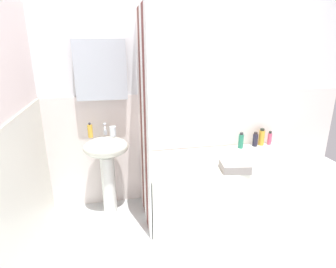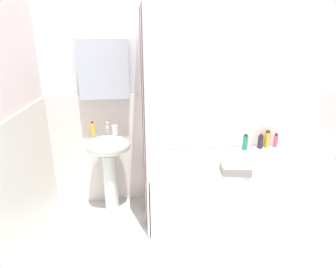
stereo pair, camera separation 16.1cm
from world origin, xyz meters
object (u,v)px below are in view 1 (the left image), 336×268
(sink, at_px, (107,159))
(bathtub, at_px, (222,184))
(soap_dispenser, at_px, (90,131))
(conditioner_bottle, at_px, (255,140))
(toothbrush_cup, at_px, (113,131))
(body_wash_bottle, at_px, (262,137))
(shampoo_bottle, at_px, (270,138))
(lotion_bottle, at_px, (241,141))
(towel_folded, at_px, (235,166))

(sink, distance_m, bathtub, 1.22)
(sink, distance_m, soap_dispenser, 0.32)
(bathtub, relative_size, conditioner_bottle, 9.54)
(sink, xyz_separation_m, soap_dispenser, (-0.14, 0.05, 0.29))
(toothbrush_cup, xyz_separation_m, body_wash_bottle, (1.69, 0.10, -0.21))
(soap_dispenser, xyz_separation_m, bathtub, (1.31, -0.22, -0.61))
(shampoo_bottle, bearing_deg, conditioner_bottle, -176.45)
(sink, xyz_separation_m, bathtub, (1.17, -0.18, -0.32))
(soap_dispenser, distance_m, bathtub, 1.46)
(sink, height_order, shampoo_bottle, sink)
(body_wash_bottle, bearing_deg, shampoo_bottle, -4.49)
(sink, relative_size, shampoo_bottle, 5.12)
(soap_dispenser, xyz_separation_m, lotion_bottle, (1.62, 0.05, -0.24))
(sink, height_order, body_wash_bottle, sink)
(towel_folded, bearing_deg, body_wash_bottle, 43.77)
(bathtub, height_order, towel_folded, towel_folded)
(soap_dispenser, distance_m, toothbrush_cup, 0.22)
(shampoo_bottle, relative_size, towel_folded, 0.63)
(soap_dispenser, height_order, lotion_bottle, soap_dispenser)
(bathtub, relative_size, body_wash_bottle, 8.06)
(toothbrush_cup, height_order, body_wash_bottle, toothbrush_cup)
(soap_dispenser, xyz_separation_m, body_wash_bottle, (1.90, 0.09, -0.23))
(conditioner_bottle, bearing_deg, toothbrush_cup, -177.14)
(lotion_bottle, bearing_deg, bathtub, -139.52)
(sink, xyz_separation_m, towel_folded, (1.17, -0.43, -0.00))
(shampoo_bottle, bearing_deg, towel_folded, -141.06)
(sink, bearing_deg, bathtub, -8.53)
(sink, bearing_deg, body_wash_bottle, 4.53)
(conditioner_bottle, bearing_deg, shampoo_bottle, 3.55)
(soap_dispenser, height_order, toothbrush_cup, soap_dispenser)
(sink, distance_m, toothbrush_cup, 0.28)
(soap_dispenser, height_order, body_wash_bottle, soap_dispenser)
(body_wash_bottle, xyz_separation_m, conditioner_bottle, (-0.09, -0.02, -0.02))
(toothbrush_cup, bearing_deg, conditioner_bottle, 2.86)
(lotion_bottle, height_order, towel_folded, lotion_bottle)
(body_wash_bottle, height_order, conditioner_bottle, body_wash_bottle)
(toothbrush_cup, height_order, shampoo_bottle, toothbrush_cup)
(towel_folded, bearing_deg, toothbrush_cup, 156.66)
(shampoo_bottle, height_order, towel_folded, shampoo_bottle)
(bathtub, distance_m, lotion_bottle, 0.56)
(soap_dispenser, xyz_separation_m, toothbrush_cup, (0.21, -0.01, -0.02))
(body_wash_bottle, bearing_deg, towel_folded, -136.23)
(toothbrush_cup, height_order, conditioner_bottle, toothbrush_cup)
(body_wash_bottle, bearing_deg, lotion_bottle, -170.73)
(body_wash_bottle, height_order, lotion_bottle, body_wash_bottle)
(shampoo_bottle, height_order, conditioner_bottle, conditioner_bottle)
(sink, distance_m, conditioner_bottle, 1.68)
(sink, xyz_separation_m, conditioner_bottle, (1.67, 0.12, 0.04))
(bathtub, height_order, conditioner_bottle, conditioner_bottle)
(lotion_bottle, distance_m, towel_folded, 0.61)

